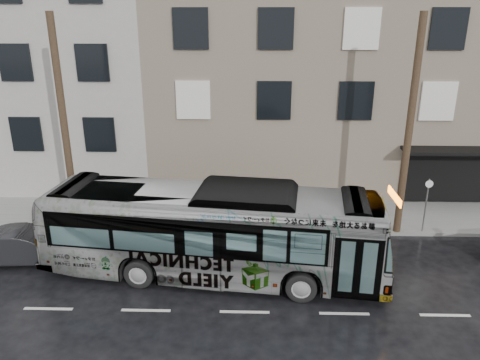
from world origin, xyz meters
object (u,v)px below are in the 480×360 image
at_px(utility_pole_rear, 64,127).
at_px(bus, 213,232).
at_px(dark_sedan, 26,246).
at_px(sign_post, 426,206).
at_px(utility_pole_front, 409,130).

distance_m(utility_pole_rear, bus, 7.77).
relative_size(bus, dark_sedan, 3.04).
bearing_deg(sign_post, utility_pole_front, 180.00).
distance_m(utility_pole_front, bus, 8.93).
distance_m(utility_pole_rear, sign_post, 15.46).
bearing_deg(bus, utility_pole_front, -58.59).
bearing_deg(bus, sign_post, -61.32).
xyz_separation_m(utility_pole_front, utility_pole_rear, (-14.00, 0.00, 0.00)).
xyz_separation_m(sign_post, bus, (-8.79, -3.46, 0.36)).
xyz_separation_m(utility_pole_front, bus, (-7.69, -3.46, -2.94)).
bearing_deg(dark_sedan, sign_post, -85.74).
xyz_separation_m(bus, dark_sedan, (-7.25, 0.71, -1.04)).
distance_m(utility_pole_rear, dark_sedan, 4.93).
height_order(utility_pole_rear, bus, utility_pole_rear).
bearing_deg(sign_post, dark_sedan, -170.27).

